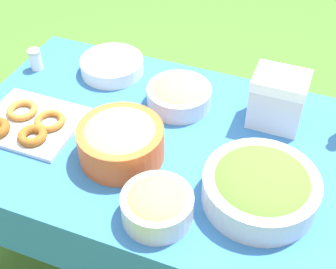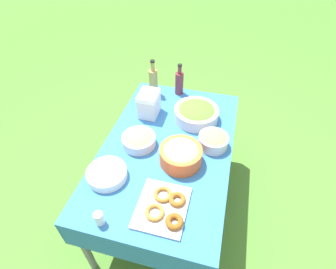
% 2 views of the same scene
% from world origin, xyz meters
% --- Properties ---
extents(ground_plane, '(14.00, 14.00, 0.00)m').
position_xyz_m(ground_plane, '(0.00, 0.00, 0.00)').
color(ground_plane, '#477A2D').
extents(picnic_table, '(1.49, 0.92, 0.74)m').
position_xyz_m(picnic_table, '(0.00, 0.00, 0.65)').
color(picnic_table, '#2D6BB2').
rests_on(picnic_table, ground_plane).
extents(salad_bowl, '(0.35, 0.35, 0.12)m').
position_xyz_m(salad_bowl, '(-0.35, 0.14, 0.80)').
color(salad_bowl, silver).
rests_on(salad_bowl, picnic_table).
extents(pasta_bowl, '(0.28, 0.28, 0.14)m').
position_xyz_m(pasta_bowl, '(0.12, 0.12, 0.81)').
color(pasta_bowl, '#E05B28').
rests_on(pasta_bowl, picnic_table).
extents(donut_platter, '(0.34, 0.30, 0.05)m').
position_xyz_m(donut_platter, '(0.50, 0.11, 0.76)').
color(donut_platter, silver).
rests_on(donut_platter, picnic_table).
extents(plate_stack, '(0.26, 0.26, 0.06)m').
position_xyz_m(plate_stack, '(0.36, -0.30, 0.77)').
color(plate_stack, white).
rests_on(plate_stack, picnic_table).
extents(bread_bowl, '(0.24, 0.24, 0.10)m').
position_xyz_m(bread_bowl, '(0.03, -0.20, 0.79)').
color(bread_bowl, silver).
rests_on(bread_bowl, picnic_table).
extents(fruit_bowl, '(0.21, 0.21, 0.11)m').
position_xyz_m(fruit_bowl, '(-0.09, 0.32, 0.79)').
color(fruit_bowl, silver).
rests_on(fruit_bowl, picnic_table).
extents(cooler_box, '(0.19, 0.15, 0.20)m').
position_xyz_m(cooler_box, '(-0.32, -0.24, 0.84)').
color(cooler_box, silver).
rests_on(cooler_box, picnic_table).
extents(salt_shaker, '(0.05, 0.05, 0.09)m').
position_xyz_m(salt_shaker, '(0.67, -0.21, 0.78)').
color(salt_shaker, white).
rests_on(salt_shaker, picnic_table).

